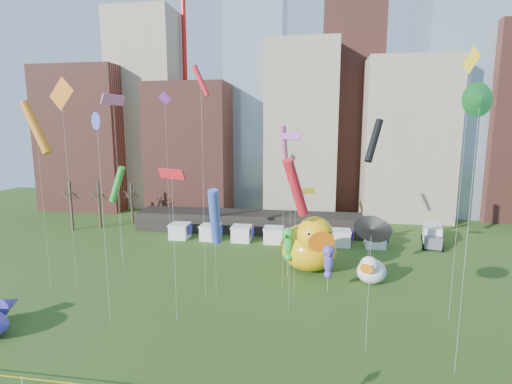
% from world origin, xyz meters
% --- Properties ---
extents(skyline, '(101.00, 23.00, 68.00)m').
position_xyz_m(skyline, '(2.25, 61.06, 21.44)').
color(skyline, brown).
rests_on(skyline, ground).
extents(pavilion, '(38.00, 6.00, 3.20)m').
position_xyz_m(pavilion, '(-4.00, 42.00, 1.60)').
color(pavilion, black).
rests_on(pavilion, ground).
extents(vendor_tents, '(33.24, 2.80, 2.40)m').
position_xyz_m(vendor_tents, '(1.02, 36.00, 1.11)').
color(vendor_tents, white).
rests_on(vendor_tents, ground).
extents(bare_trees, '(8.44, 6.44, 8.50)m').
position_xyz_m(bare_trees, '(-30.17, 40.54, 4.01)').
color(bare_trees, '#382B21').
rests_on(bare_trees, ground).
extents(big_duck, '(9.03, 10.29, 7.23)m').
position_xyz_m(big_duck, '(6.60, 25.02, 3.32)').
color(big_duck, yellow).
rests_on(big_duck, ground).
extents(small_duck, '(4.41, 4.89, 3.42)m').
position_xyz_m(small_duck, '(13.56, 22.09, 1.57)').
color(small_duck, white).
rests_on(small_duck, ground).
extents(seahorse_green, '(1.76, 1.96, 6.00)m').
position_xyz_m(seahorse_green, '(4.16, 22.53, 4.33)').
color(seahorse_green, silver).
rests_on(seahorse_green, ground).
extents(seahorse_purple, '(1.35, 1.65, 5.24)m').
position_xyz_m(seahorse_purple, '(8.71, 18.95, 3.70)').
color(seahorse_purple, silver).
rests_on(seahorse_purple, ground).
extents(box_truck, '(3.87, 7.11, 2.86)m').
position_xyz_m(box_truck, '(24.64, 38.65, 1.47)').
color(box_truck, silver).
rests_on(box_truck, ground).
extents(kite_0, '(1.82, 0.70, 23.31)m').
position_xyz_m(kite_0, '(-3.97, 16.15, 21.72)').
color(kite_0, silver).
rests_on(kite_0, ground).
extents(kite_1, '(0.87, 2.22, 17.76)m').
position_xyz_m(kite_1, '(3.88, 18.43, 15.90)').
color(kite_1, silver).
rests_on(kite_1, ground).
extents(kite_2, '(1.85, 1.30, 10.89)m').
position_xyz_m(kite_2, '(11.37, 8.17, 9.87)').
color(kite_2, silver).
rests_on(kite_2, ground).
extents(kite_3, '(3.12, 1.85, 12.43)m').
position_xyz_m(kite_3, '(-19.12, 26.80, 9.87)').
color(kite_3, silver).
rests_on(kite_3, ground).
extents(kite_4, '(0.74, 2.04, 23.90)m').
position_xyz_m(kite_4, '(19.51, 14.49, 21.92)').
color(kite_4, silver).
rests_on(kite_4, ground).
extents(kite_5, '(1.18, 1.07, 18.61)m').
position_xyz_m(kite_5, '(-10.36, 8.38, 17.79)').
color(kite_5, silver).
rests_on(kite_5, ground).
extents(kite_6, '(3.35, 1.27, 20.16)m').
position_xyz_m(kite_6, '(-21.64, 15.70, 17.37)').
color(kite_6, silver).
rests_on(kite_6, ground).
extents(kite_7, '(1.76, 0.76, 22.56)m').
position_xyz_m(kite_7, '(-14.62, 33.40, 20.59)').
color(kite_7, silver).
rests_on(kite_7, ground).
extents(kite_8, '(2.79, 1.59, 13.92)m').
position_xyz_m(kite_8, '(-4.98, 10.36, 13.41)').
color(kite_8, silver).
rests_on(kite_8, ground).
extents(kite_9, '(1.06, 3.85, 21.04)m').
position_xyz_m(kite_9, '(-15.49, 20.48, 20.37)').
color(kite_9, silver).
rests_on(kite_9, ground).
extents(kite_10, '(2.41, 2.79, 18.40)m').
position_xyz_m(kite_10, '(13.46, 24.08, 15.94)').
color(kite_10, silver).
rests_on(kite_10, ground).
extents(kite_11, '(1.91, 1.54, 20.22)m').
position_xyz_m(kite_11, '(17.37, 6.36, 19.09)').
color(kite_11, silver).
rests_on(kite_11, ground).
extents(kite_12, '(1.97, 1.70, 9.92)m').
position_xyz_m(kite_12, '(6.20, 27.20, 9.51)').
color(kite_12, silver).
rests_on(kite_12, ground).
extents(kite_13, '(1.65, 3.86, 11.48)m').
position_xyz_m(kite_13, '(-2.96, 16.70, 8.30)').
color(kite_13, silver).
rests_on(kite_13, ground).
extents(kite_14, '(3.25, 0.78, 22.39)m').
position_xyz_m(kite_14, '(-18.15, 15.28, 20.40)').
color(kite_14, silver).
rests_on(kite_14, ground).
extents(kite_15, '(1.88, 0.99, 16.91)m').
position_xyz_m(kite_15, '(4.90, 14.19, 16.36)').
color(kite_15, silver).
rests_on(kite_15, ground).
extents(kite_16, '(2.84, 3.39, 14.63)m').
position_xyz_m(kite_16, '(5.30, 15.74, 11.68)').
color(kite_16, silver).
rests_on(kite_16, ground).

